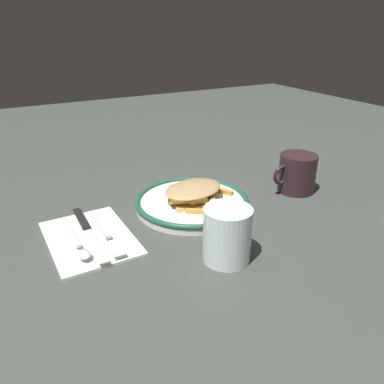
# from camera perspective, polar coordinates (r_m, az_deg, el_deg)

# --- Properties ---
(ground_plane) EXTENTS (2.60, 2.60, 0.00)m
(ground_plane) POSITION_cam_1_polar(r_m,az_deg,el_deg) (0.83, -0.00, -2.33)
(ground_plane) COLOR #383C39
(plate) EXTENTS (0.25, 0.25, 0.02)m
(plate) POSITION_cam_1_polar(r_m,az_deg,el_deg) (0.82, -0.00, -1.58)
(plate) COLOR white
(plate) RESTS_ON ground_plane
(fries_heap) EXTENTS (0.17, 0.16, 0.04)m
(fries_heap) POSITION_cam_1_polar(r_m,az_deg,el_deg) (0.81, 0.37, 0.07)
(fries_heap) COLOR #E1C454
(fries_heap) RESTS_ON plate
(napkin) EXTENTS (0.15, 0.21, 0.01)m
(napkin) POSITION_cam_1_polar(r_m,az_deg,el_deg) (0.74, -15.16, -6.56)
(napkin) COLOR white
(napkin) RESTS_ON ground_plane
(fork) EXTENTS (0.02, 0.18, 0.01)m
(fork) POSITION_cam_1_polar(r_m,az_deg,el_deg) (0.73, -12.85, -6.03)
(fork) COLOR silver
(fork) RESTS_ON napkin
(knife) EXTENTS (0.02, 0.21, 0.01)m
(knife) POSITION_cam_1_polar(r_m,az_deg,el_deg) (0.75, -15.57, -5.36)
(knife) COLOR black
(knife) RESTS_ON napkin
(spoon) EXTENTS (0.02, 0.15, 0.01)m
(spoon) POSITION_cam_1_polar(r_m,az_deg,el_deg) (0.70, -16.64, -7.75)
(spoon) COLOR silver
(spoon) RESTS_ON napkin
(water_glass) EXTENTS (0.08, 0.08, 0.10)m
(water_glass) POSITION_cam_1_polar(r_m,az_deg,el_deg) (0.64, 5.31, -6.38)
(water_glass) COLOR silver
(water_glass) RESTS_ON ground_plane
(coffee_mug) EXTENTS (0.12, 0.09, 0.09)m
(coffee_mug) POSITION_cam_1_polar(r_m,az_deg,el_deg) (0.93, 15.48, 2.75)
(coffee_mug) COLOR #2C1B21
(coffee_mug) RESTS_ON ground_plane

